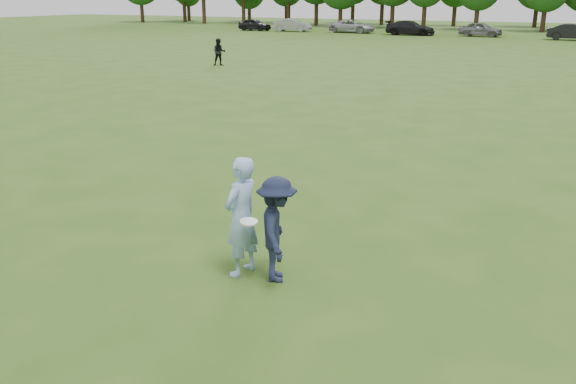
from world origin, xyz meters
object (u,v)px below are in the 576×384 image
thrower (241,217)px  car_b (292,25)px  car_e (481,29)px  car_a (255,25)px  car_d (410,28)px  car_f (573,32)px  player_far_a (219,52)px  car_c (352,26)px  defender (277,229)px

thrower → car_b: size_ratio=0.42×
thrower → car_e: bearing=-166.3°
car_a → car_d: (19.49, -0.21, 0.06)m
thrower → car_f: (2.15, 58.87, -0.19)m
player_far_a → thrower: bearing=-92.3°
car_e → car_c: bearing=94.6°
thrower → player_far_a: thrower is taller
player_far_a → car_d: bearing=50.4°
player_far_a → car_c: bearing=62.0°
car_d → car_f: car_d is taller
car_e → car_f: car_f is taller
car_c → car_f: car_f is taller
car_e → car_d: bearing=103.6°
defender → player_far_a: bearing=6.9°
thrower → car_e: 60.80m
car_b → car_c: 7.40m
car_a → car_f: size_ratio=0.90×
car_a → thrower: bearing=-144.3°
car_e → car_f: 9.03m
car_c → car_f: (23.37, -1.87, 0.02)m
car_a → car_e: 26.77m
car_f → thrower: bearing=178.5°
car_b → car_e: car_e is taller
car_a → car_b: (4.92, 0.42, 0.03)m
defender → car_a: size_ratio=0.40×
car_c → car_e: car_e is taller
car_a → car_d: size_ratio=0.79×
car_d → defender: bearing=-169.0°
thrower → player_far_a: bearing=-139.3°
thrower → car_d: bearing=-159.4°
car_b → car_c: car_b is taller
car_b → car_f: (30.73, -1.19, 0.02)m
defender → car_c: size_ratio=0.31×
player_far_a → car_a: bearing=80.6°
car_b → car_c: size_ratio=0.84×
thrower → car_b: (-28.58, 60.06, -0.21)m
defender → car_c: (-21.81, 60.68, -0.09)m
car_f → car_e: bearing=80.7°
defender → car_d: 61.13m
player_far_a → car_d: player_far_a is taller
car_a → car_f: bearing=-84.9°
thrower → car_c: bearing=-153.4°
thrower → car_d: 61.06m
car_c → car_d: (7.20, -1.32, 0.03)m
car_d → car_f: size_ratio=1.14×
thrower → car_c: thrower is taller
car_c → player_far_a: bearing=-168.8°
defender → car_a: bearing=2.4°
car_a → car_e: (26.75, 0.78, 0.04)m
defender → car_e: (-7.34, 60.36, -0.08)m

